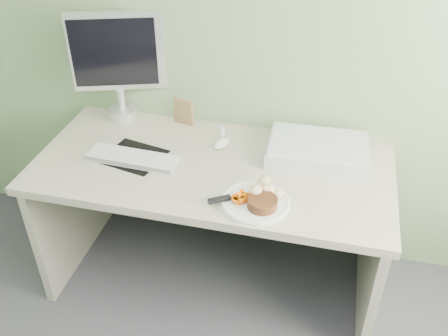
% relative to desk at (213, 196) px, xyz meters
% --- Properties ---
extents(wall_back, '(3.50, 0.00, 3.50)m').
position_rel_desk_xyz_m(wall_back, '(0.00, 0.38, 0.80)').
color(wall_back, '#6A875F').
rests_on(wall_back, floor).
extents(desk, '(1.60, 0.75, 0.73)m').
position_rel_desk_xyz_m(desk, '(0.00, 0.00, 0.00)').
color(desk, '#B0A494').
rests_on(desk, floor).
extents(plate, '(0.28, 0.28, 0.01)m').
position_rel_desk_xyz_m(plate, '(0.24, -0.23, 0.19)').
color(plate, white).
rests_on(plate, desk).
extents(steak, '(0.16, 0.16, 0.04)m').
position_rel_desk_xyz_m(steak, '(0.27, -0.26, 0.22)').
color(steak, black).
rests_on(steak, plate).
extents(potato_pile, '(0.12, 0.08, 0.06)m').
position_rel_desk_xyz_m(potato_pile, '(0.28, -0.18, 0.23)').
color(potato_pile, tan).
rests_on(potato_pile, plate).
extents(carrot_heap, '(0.08, 0.07, 0.05)m').
position_rel_desk_xyz_m(carrot_heap, '(0.19, -0.24, 0.22)').
color(carrot_heap, '#DE5C04').
rests_on(carrot_heap, plate).
extents(steak_knife, '(0.21, 0.15, 0.02)m').
position_rel_desk_xyz_m(steak_knife, '(0.13, -0.25, 0.21)').
color(steak_knife, silver).
rests_on(steak_knife, plate).
extents(mousepad, '(0.30, 0.27, 0.00)m').
position_rel_desk_xyz_m(mousepad, '(-0.36, -0.03, 0.18)').
color(mousepad, black).
rests_on(mousepad, desk).
extents(keyboard, '(0.42, 0.14, 0.02)m').
position_rel_desk_xyz_m(keyboard, '(-0.36, -0.05, 0.20)').
color(keyboard, white).
rests_on(keyboard, desk).
extents(computer_mouse, '(0.09, 0.11, 0.03)m').
position_rel_desk_xyz_m(computer_mouse, '(0.01, 0.15, 0.20)').
color(computer_mouse, white).
rests_on(computer_mouse, desk).
extents(photo_frame, '(0.11, 0.04, 0.13)m').
position_rel_desk_xyz_m(photo_frame, '(-0.23, 0.32, 0.25)').
color(photo_frame, olive).
rests_on(photo_frame, desk).
extents(eyedrop_bottle, '(0.02, 0.02, 0.06)m').
position_rel_desk_xyz_m(eyedrop_bottle, '(-0.01, 0.25, 0.21)').
color(eyedrop_bottle, white).
rests_on(eyedrop_bottle, desk).
extents(scanner, '(0.46, 0.31, 0.07)m').
position_rel_desk_xyz_m(scanner, '(0.45, 0.17, 0.22)').
color(scanner, silver).
rests_on(scanner, desk).
extents(monitor, '(0.44, 0.19, 0.55)m').
position_rel_desk_xyz_m(monitor, '(-0.55, 0.31, 0.49)').
color(monitor, silver).
rests_on(monitor, desk).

